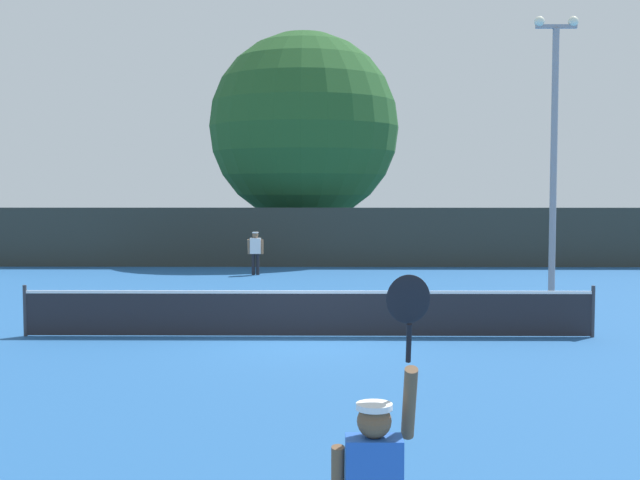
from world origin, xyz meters
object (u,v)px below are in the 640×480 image
tennis_ball (321,311)px  large_tree (304,128)px  player_receiving (255,249)px  parked_car_near (357,237)px  light_pole (554,140)px

tennis_ball → large_tree: large_tree is taller
tennis_ball → large_tree: (-0.88, 15.68, 5.72)m
player_receiving → parked_car_near: bearing=-112.9°
large_tree → light_pole: bearing=-62.4°
player_receiving → tennis_ball: (2.41, -8.69, -0.90)m
large_tree → parked_car_near: size_ratio=2.25×
tennis_ball → player_receiving: bearing=105.5°
player_receiving → light_pole: bearing=142.5°
tennis_ball → large_tree: 16.72m
light_pole → parked_car_near: size_ratio=1.74×
player_receiving → tennis_ball: 9.06m
light_pole → large_tree: (-7.14, 13.65, 1.37)m
player_receiving → large_tree: (1.53, 6.99, 4.83)m
light_pole → parked_car_near: light_pole is taller
player_receiving → parked_car_near: parked_car_near is taller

